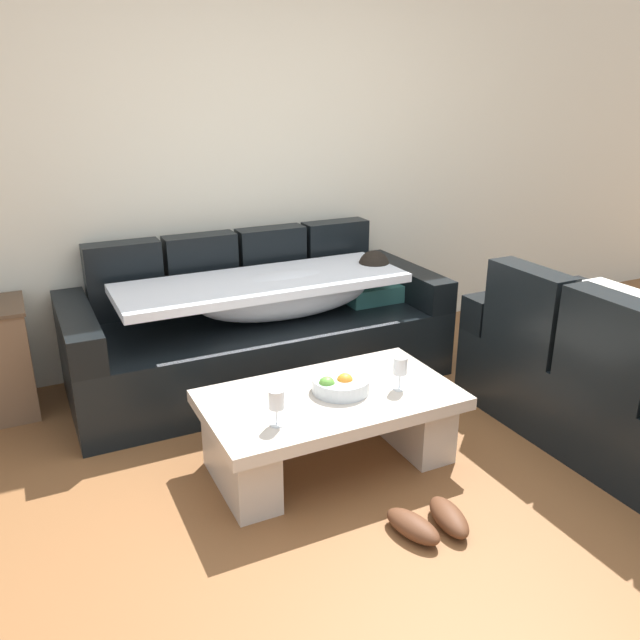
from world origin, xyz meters
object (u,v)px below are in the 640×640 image
couch_along_wall (263,329)px  wine_glass_near_left (276,401)px  coffee_table (330,420)px  pair_of_shoes (431,522)px  fruit_bowl (340,384)px  wine_glass_near_right (400,367)px

couch_along_wall → wine_glass_near_left: (-0.41, -1.22, 0.16)m
couch_along_wall → coffee_table: couch_along_wall is taller
coffee_table → pair_of_shoes: bearing=-76.8°
coffee_table → wine_glass_near_left: bearing=-154.8°
couch_along_wall → fruit_bowl: bearing=-90.9°
coffee_table → pair_of_shoes: (0.15, -0.64, -0.19)m
coffee_table → pair_of_shoes: size_ratio=3.49×
couch_along_wall → pair_of_shoes: size_ratio=6.59×
fruit_bowl → wine_glass_near_left: size_ratio=1.69×
couch_along_wall → pair_of_shoes: 1.72m
coffee_table → wine_glass_near_left: 0.45m
coffee_table → wine_glass_near_right: wine_glass_near_right is taller
fruit_bowl → wine_glass_near_left: 0.43m
wine_glass_near_left → fruit_bowl: bearing=22.7°
coffee_table → fruit_bowl: fruit_bowl is taller
couch_along_wall → coffee_table: size_ratio=1.89×
wine_glass_near_right → pair_of_shoes: bearing=-107.8°
couch_along_wall → fruit_bowl: (-0.02, -1.05, 0.09)m
wine_glass_near_left → wine_glass_near_right: bearing=5.4°
coffee_table → wine_glass_near_left: size_ratio=7.23×
couch_along_wall → wine_glass_near_right: (0.25, -1.16, 0.16)m
couch_along_wall → wine_glass_near_right: bearing=-77.7°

